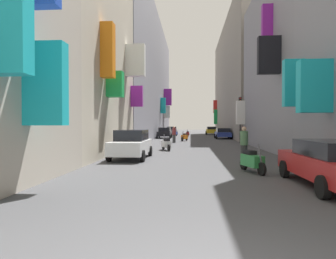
% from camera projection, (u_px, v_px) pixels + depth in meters
% --- Properties ---
extents(ground_plane, '(140.00, 140.00, 0.00)m').
position_uv_depth(ground_plane, '(193.00, 141.00, 32.92)').
color(ground_plane, '#424244').
extents(building_left_mid_c, '(7.37, 39.27, 17.94)m').
position_uv_depth(building_left_mid_c, '(140.00, 78.00, 43.73)').
color(building_left_mid_c, gray).
rests_on(building_left_mid_c, ground).
extents(building_right_mid_a, '(7.31, 14.09, 12.70)m').
position_uv_depth(building_right_mid_a, '(302.00, 65.00, 21.61)').
color(building_right_mid_a, gray).
rests_on(building_right_mid_a, ground).
extents(building_right_mid_c, '(6.73, 32.01, 17.79)m').
position_uv_depth(building_right_mid_c, '(243.00, 81.00, 46.10)').
color(building_right_mid_c, gray).
rests_on(building_right_mid_c, ground).
extents(parked_car_blue, '(2.01, 4.27, 1.39)m').
position_uv_depth(parked_car_blue, '(223.00, 133.00, 37.98)').
color(parked_car_blue, navy).
rests_on(parked_car_blue, ground).
extents(parked_car_grey, '(1.94, 4.20, 1.48)m').
position_uv_depth(parked_car_grey, '(172.00, 131.00, 51.17)').
color(parked_car_grey, slate).
rests_on(parked_car_grey, ground).
extents(parked_car_black, '(1.91, 4.07, 1.46)m').
position_uv_depth(parked_car_black, '(165.00, 133.00, 39.61)').
color(parked_car_black, black).
rests_on(parked_car_black, ground).
extents(parked_car_red, '(2.02, 4.49, 1.40)m').
position_uv_depth(parked_car_red, '(333.00, 162.00, 8.57)').
color(parked_car_red, '#B21E1E').
rests_on(parked_car_red, ground).
extents(parked_car_yellow, '(2.01, 4.08, 1.47)m').
position_uv_depth(parked_car_yellow, '(211.00, 130.00, 53.26)').
color(parked_car_yellow, gold).
rests_on(parked_car_yellow, ground).
extents(parked_car_white, '(1.90, 4.12, 1.57)m').
position_uv_depth(parked_car_white, '(131.00, 144.00, 15.87)').
color(parked_car_white, white).
rests_on(parked_car_white, ground).
extents(scooter_blue, '(0.75, 1.81, 1.13)m').
position_uv_depth(scooter_blue, '(175.00, 133.00, 46.76)').
color(scooter_blue, '#2D4CAD').
rests_on(scooter_blue, ground).
extents(scooter_green, '(0.75, 1.80, 1.13)m').
position_uv_depth(scooter_green, '(252.00, 161.00, 11.25)').
color(scooter_green, '#287F3D').
rests_on(scooter_green, ground).
extents(scooter_white, '(0.82, 1.82, 1.13)m').
position_uv_depth(scooter_white, '(166.00, 144.00, 20.83)').
color(scooter_white, silver).
rests_on(scooter_white, ground).
extents(scooter_red, '(0.51, 1.94, 1.13)m').
position_uv_depth(scooter_red, '(188.00, 134.00, 43.18)').
color(scooter_red, red).
rests_on(scooter_red, ground).
extents(scooter_orange, '(0.78, 1.91, 1.13)m').
position_uv_depth(scooter_orange, '(185.00, 137.00, 32.66)').
color(scooter_orange, orange).
rests_on(scooter_orange, ground).
extents(pedestrian_crossing, '(0.53, 0.53, 1.70)m').
position_uv_depth(pedestrian_crossing, '(174.00, 134.00, 29.39)').
color(pedestrian_crossing, '#363636').
rests_on(pedestrian_crossing, ground).
extents(pedestrian_near_left, '(0.45, 0.45, 1.78)m').
position_uv_depth(pedestrian_near_left, '(244.00, 144.00, 14.15)').
color(pedestrian_near_left, '#2D2D2D').
rests_on(pedestrian_near_left, ground).
extents(traffic_light_near_corner, '(0.26, 0.34, 4.60)m').
position_uv_depth(traffic_light_near_corner, '(240.00, 112.00, 28.84)').
color(traffic_light_near_corner, '#2D2D2D').
rests_on(traffic_light_near_corner, ground).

